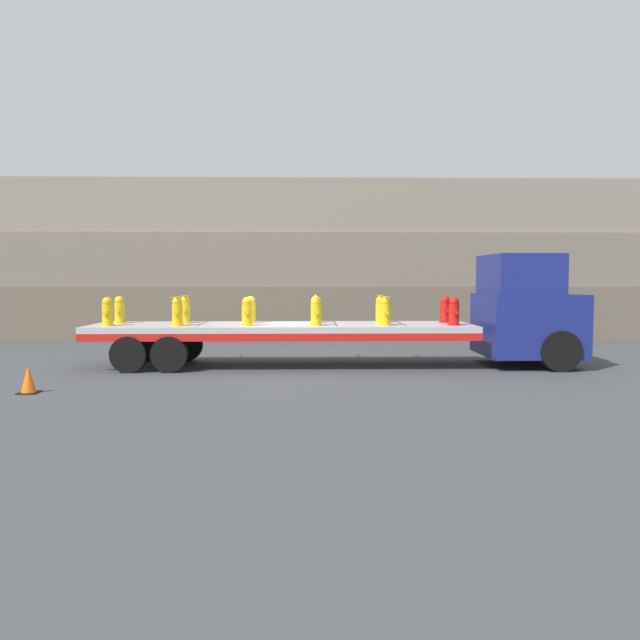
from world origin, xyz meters
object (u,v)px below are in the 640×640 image
(flatbed_trailer, at_px, (259,332))
(traffic_cone, at_px, (28,380))
(fire_hydrant_yellow_near_1, at_px, (177,312))
(fire_hydrant_yellow_far_1, at_px, (185,310))
(fire_hydrant_yellow_far_2, at_px, (251,310))
(fire_hydrant_yellow_near_0, at_px, (107,312))
(fire_hydrant_yellow_far_3, at_px, (316,310))
(fire_hydrant_red_near_5, at_px, (454,312))
(fire_hydrant_yellow_near_3, at_px, (316,312))
(fire_hydrant_red_far_5, at_px, (445,310))
(fire_hydrant_yellow_far_0, at_px, (120,310))
(fire_hydrant_yellow_near_4, at_px, (385,312))
(truck_cab, at_px, (529,311))
(fire_hydrant_yellow_near_2, at_px, (247,312))
(fire_hydrant_yellow_far_4, at_px, (380,310))

(flatbed_trailer, distance_m, traffic_cone, 6.15)
(fire_hydrant_yellow_near_1, relative_size, fire_hydrant_yellow_far_1, 1.00)
(flatbed_trailer, xyz_separation_m, fire_hydrant_yellow_far_2, (-0.28, 0.54, 0.58))
(fire_hydrant_yellow_near_0, bearing_deg, flatbed_trailer, 7.69)
(fire_hydrant_yellow_far_1, xyz_separation_m, fire_hydrant_yellow_far_2, (1.86, 0.00, 0.00))
(fire_hydrant_yellow_far_3, relative_size, fire_hydrant_red_near_5, 1.00)
(fire_hydrant_yellow_near_3, xyz_separation_m, fire_hydrant_red_far_5, (3.72, 1.08, 0.00))
(fire_hydrant_red_near_5, xyz_separation_m, traffic_cone, (-9.88, -3.51, -1.25))
(fire_hydrant_yellow_far_1, bearing_deg, fire_hydrant_yellow_near_0, -149.87)
(flatbed_trailer, relative_size, fire_hydrant_yellow_far_1, 13.66)
(fire_hydrant_yellow_far_0, bearing_deg, fire_hydrant_yellow_near_4, -8.26)
(fire_hydrant_yellow_near_1, xyz_separation_m, fire_hydrant_red_near_5, (7.44, 0.00, 0.00))
(truck_cab, bearing_deg, fire_hydrant_yellow_near_4, -172.49)
(fire_hydrant_yellow_near_0, bearing_deg, fire_hydrant_red_far_5, 6.62)
(fire_hydrant_yellow_near_3, height_order, fire_hydrant_yellow_far_3, same)
(fire_hydrant_yellow_far_2, xyz_separation_m, fire_hydrant_yellow_near_3, (1.86, -1.08, 0.00))
(fire_hydrant_yellow_near_1, relative_size, fire_hydrant_yellow_near_2, 1.00)
(fire_hydrant_yellow_near_0, bearing_deg, truck_cab, 2.68)
(fire_hydrant_yellow_near_0, relative_size, fire_hydrant_yellow_near_3, 1.00)
(fire_hydrant_yellow_near_3, xyz_separation_m, fire_hydrant_yellow_far_4, (1.86, 1.08, 0.00))
(fire_hydrant_yellow_near_0, relative_size, fire_hydrant_yellow_far_4, 1.00)
(truck_cab, distance_m, fire_hydrant_yellow_near_2, 7.84)
(fire_hydrant_yellow_near_0, xyz_separation_m, fire_hydrant_yellow_near_1, (1.86, 0.00, 0.00))
(fire_hydrant_yellow_near_3, relative_size, fire_hydrant_yellow_far_4, 1.00)
(truck_cab, height_order, fire_hydrant_yellow_far_0, truck_cab)
(fire_hydrant_yellow_far_1, xyz_separation_m, fire_hydrant_yellow_far_4, (5.58, 0.00, 0.00))
(fire_hydrant_yellow_near_2, relative_size, traffic_cone, 1.28)
(flatbed_trailer, xyz_separation_m, fire_hydrant_red_far_5, (5.31, 0.54, 0.58))
(fire_hydrant_yellow_near_0, relative_size, traffic_cone, 1.28)
(fire_hydrant_yellow_near_4, bearing_deg, fire_hydrant_yellow_near_0, 180.00)
(fire_hydrant_yellow_near_2, bearing_deg, fire_hydrant_red_far_5, 10.95)
(flatbed_trailer, bearing_deg, fire_hydrant_red_far_5, 5.81)
(flatbed_trailer, distance_m, fire_hydrant_yellow_near_2, 0.84)
(fire_hydrant_yellow_near_1, distance_m, fire_hydrant_yellow_near_4, 5.58)
(fire_hydrant_yellow_far_0, bearing_deg, fire_hydrant_red_near_5, -6.62)
(fire_hydrant_yellow_far_2, distance_m, fire_hydrant_yellow_near_3, 2.15)
(flatbed_trailer, height_order, fire_hydrant_red_near_5, fire_hydrant_red_near_5)
(fire_hydrant_yellow_near_1, relative_size, fire_hydrant_yellow_near_3, 1.00)
(fire_hydrant_yellow_near_3, bearing_deg, fire_hydrant_yellow_near_4, 0.00)
(fire_hydrant_yellow_near_4, bearing_deg, fire_hydrant_yellow_far_4, 90.00)
(fire_hydrant_yellow_near_1, bearing_deg, fire_hydrant_yellow_far_3, 16.18)
(fire_hydrant_yellow_far_3, bearing_deg, fire_hydrant_yellow_far_0, 180.00)
(fire_hydrant_yellow_near_4, relative_size, traffic_cone, 1.28)
(fire_hydrant_yellow_near_1, distance_m, fire_hydrant_yellow_far_2, 2.15)
(flatbed_trailer, xyz_separation_m, fire_hydrant_yellow_near_1, (-2.14, -0.54, 0.58))
(fire_hydrant_red_far_5, distance_m, traffic_cone, 10.97)
(fire_hydrant_red_near_5, bearing_deg, fire_hydrant_yellow_near_1, 180.00)
(fire_hydrant_yellow_far_1, height_order, fire_hydrant_yellow_far_2, same)
(truck_cab, height_order, fire_hydrant_red_far_5, truck_cab)
(fire_hydrant_yellow_far_4, bearing_deg, fire_hydrant_red_near_5, -30.13)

